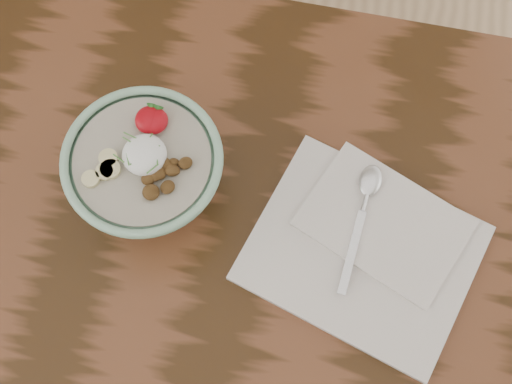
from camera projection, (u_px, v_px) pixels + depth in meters
table at (92, 271)px, 103.99cm from camera, size 160.00×90.00×75.00cm
breakfast_bowl at (147, 172)px, 91.87cm from camera, size 20.31×20.31×13.54cm
napkin at (367, 247)px, 94.84cm from camera, size 34.08×30.40×1.76cm
spoon at (366, 198)px, 95.63cm from camera, size 3.76×18.66×0.97cm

